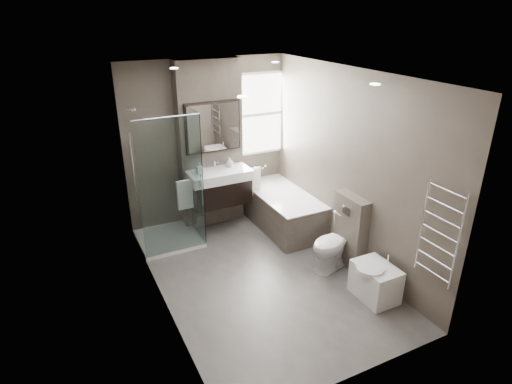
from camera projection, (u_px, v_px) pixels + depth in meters
room at (262, 185)px, 5.16m from camera, size 2.70×3.90×2.70m
vanity_pier at (210, 145)px, 6.62m from camera, size 1.00×0.25×2.60m
vanity at (220, 186)px, 6.55m from camera, size 0.95×0.47×0.66m
mirror_cabinet at (213, 127)px, 6.35m from camera, size 0.86×0.08×0.76m
towel_left at (185, 195)px, 6.32m from camera, size 0.24×0.06×0.44m
towel_right at (253, 182)px, 6.77m from camera, size 0.24×0.06×0.44m
shower_enclosure at (175, 213)px, 6.28m from camera, size 0.90×0.90×2.00m
bathtub at (282, 208)px, 6.83m from camera, size 0.75×1.60×0.57m
window at (259, 114)px, 6.92m from camera, size 0.98×0.06×1.33m
toilet at (334, 243)px, 5.73m from camera, size 0.81×0.59×0.73m
cistern_box at (350, 230)px, 5.77m from camera, size 0.19×0.55×1.00m
bidet at (375, 281)px, 5.16m from camera, size 0.47×0.55×0.56m
towel_radiator at (440, 233)px, 4.43m from camera, size 0.03×0.49×1.10m
soap_bottle_a at (200, 168)px, 6.30m from camera, size 0.08×0.08×0.17m
soap_bottle_b at (230, 162)px, 6.59m from camera, size 0.11×0.11×0.15m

